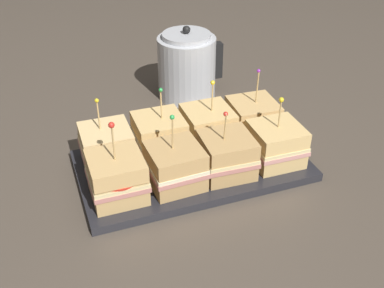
{
  "coord_description": "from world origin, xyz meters",
  "views": [
    {
      "loc": [
        -0.28,
        -0.78,
        0.6
      ],
      "look_at": [
        0.0,
        0.0,
        0.06
      ],
      "focal_mm": 45.0,
      "sensor_mm": 36.0,
      "label": 1
    }
  ],
  "objects_px": {
    "serving_platter": "(192,165)",
    "sandwich_back_center_left": "(159,136)",
    "sandwich_front_center_left": "(175,166)",
    "kettle_steel": "(187,66)",
    "sandwich_front_center_right": "(227,155)",
    "sandwich_back_far_left": "(107,147)",
    "sandwich_back_far_right": "(253,118)",
    "sandwich_back_center_right": "(208,128)",
    "sandwich_front_far_right": "(276,144)",
    "sandwich_front_far_left": "(117,177)"
  },
  "relations": [
    {
      "from": "serving_platter",
      "to": "kettle_steel",
      "type": "xyz_separation_m",
      "value": [
        0.1,
        0.32,
        0.08
      ]
    },
    {
      "from": "serving_platter",
      "to": "sandwich_back_center_left",
      "type": "xyz_separation_m",
      "value": [
        -0.05,
        0.06,
        0.05
      ]
    },
    {
      "from": "serving_platter",
      "to": "sandwich_front_far_right",
      "type": "relative_size",
      "value": 3.16
    },
    {
      "from": "sandwich_front_center_right",
      "to": "sandwich_back_center_left",
      "type": "xyz_separation_m",
      "value": [
        -0.11,
        0.11,
        0.0
      ]
    },
    {
      "from": "serving_platter",
      "to": "sandwich_front_far_right",
      "type": "xyz_separation_m",
      "value": [
        0.17,
        -0.05,
        0.05
      ]
    },
    {
      "from": "serving_platter",
      "to": "sandwich_front_center_right",
      "type": "xyz_separation_m",
      "value": [
        0.05,
        -0.06,
        0.05
      ]
    },
    {
      "from": "sandwich_back_far_left",
      "to": "kettle_steel",
      "type": "height_order",
      "value": "kettle_steel"
    },
    {
      "from": "serving_platter",
      "to": "sandwich_back_center_left",
      "type": "relative_size",
      "value": 3.04
    },
    {
      "from": "sandwich_front_center_right",
      "to": "sandwich_back_far_left",
      "type": "height_order",
      "value": "sandwich_back_far_left"
    },
    {
      "from": "sandwich_back_center_right",
      "to": "sandwich_back_far_right",
      "type": "xyz_separation_m",
      "value": [
        0.11,
        0.0,
        -0.0
      ]
    },
    {
      "from": "sandwich_front_far_right",
      "to": "sandwich_back_far_right",
      "type": "xyz_separation_m",
      "value": [
        0.0,
        0.11,
        -0.0
      ]
    },
    {
      "from": "sandwich_front_center_right",
      "to": "sandwich_back_far_left",
      "type": "distance_m",
      "value": 0.25
    },
    {
      "from": "sandwich_back_far_left",
      "to": "sandwich_front_far_right",
      "type": "bearing_deg",
      "value": -18.35
    },
    {
      "from": "sandwich_back_far_left",
      "to": "kettle_steel",
      "type": "relative_size",
      "value": 0.78
    },
    {
      "from": "serving_platter",
      "to": "sandwich_front_center_right",
      "type": "bearing_deg",
      "value": -46.21
    },
    {
      "from": "sandwich_front_far_left",
      "to": "sandwich_back_center_right",
      "type": "relative_size",
      "value": 1.05
    },
    {
      "from": "sandwich_front_center_left",
      "to": "sandwich_back_center_right",
      "type": "height_order",
      "value": "sandwich_back_center_right"
    },
    {
      "from": "sandwich_back_center_left",
      "to": "sandwich_back_center_right",
      "type": "xyz_separation_m",
      "value": [
        0.11,
        -0.0,
        0.0
      ]
    },
    {
      "from": "serving_platter",
      "to": "sandwich_back_far_left",
      "type": "distance_m",
      "value": 0.18
    },
    {
      "from": "sandwich_front_center_left",
      "to": "sandwich_back_center_left",
      "type": "bearing_deg",
      "value": 88.89
    },
    {
      "from": "sandwich_back_far_left",
      "to": "sandwich_front_center_right",
      "type": "bearing_deg",
      "value": -27.03
    },
    {
      "from": "sandwich_back_far_right",
      "to": "sandwich_front_far_left",
      "type": "bearing_deg",
      "value": -161.34
    },
    {
      "from": "sandwich_front_far_left",
      "to": "sandwich_back_far_left",
      "type": "relative_size",
      "value": 1.1
    },
    {
      "from": "sandwich_front_far_left",
      "to": "sandwich_back_center_left",
      "type": "distance_m",
      "value": 0.16
    },
    {
      "from": "sandwich_front_far_right",
      "to": "sandwich_back_center_right",
      "type": "distance_m",
      "value": 0.15
    },
    {
      "from": "sandwich_front_far_right",
      "to": "sandwich_back_center_left",
      "type": "relative_size",
      "value": 0.96
    },
    {
      "from": "serving_platter",
      "to": "sandwich_front_center_left",
      "type": "xyz_separation_m",
      "value": [
        -0.06,
        -0.06,
        0.05
      ]
    },
    {
      "from": "sandwich_back_center_left",
      "to": "sandwich_back_far_right",
      "type": "relative_size",
      "value": 0.96
    },
    {
      "from": "sandwich_front_center_right",
      "to": "kettle_steel",
      "type": "xyz_separation_m",
      "value": [
        0.05,
        0.38,
        0.03
      ]
    },
    {
      "from": "sandwich_front_far_right",
      "to": "sandwich_back_center_right",
      "type": "xyz_separation_m",
      "value": [
        -0.11,
        0.11,
        0.0
      ]
    },
    {
      "from": "serving_platter",
      "to": "sandwich_back_far_right",
      "type": "xyz_separation_m",
      "value": [
        0.17,
        0.06,
        0.05
      ]
    },
    {
      "from": "sandwich_front_center_left",
      "to": "sandwich_front_far_right",
      "type": "distance_m",
      "value": 0.22
    },
    {
      "from": "kettle_steel",
      "to": "sandwich_back_far_right",
      "type": "bearing_deg",
      "value": -76.93
    },
    {
      "from": "sandwich_front_far_left",
      "to": "sandwich_front_center_right",
      "type": "xyz_separation_m",
      "value": [
        0.22,
        0.0,
        -0.0
      ]
    },
    {
      "from": "sandwich_front_far_left",
      "to": "sandwich_back_center_right",
      "type": "bearing_deg",
      "value": 25.76
    },
    {
      "from": "sandwich_back_far_left",
      "to": "sandwich_back_far_right",
      "type": "bearing_deg",
      "value": 0.22
    },
    {
      "from": "serving_platter",
      "to": "sandwich_front_far_left",
      "type": "height_order",
      "value": "sandwich_front_far_left"
    },
    {
      "from": "sandwich_front_center_left",
      "to": "kettle_steel",
      "type": "distance_m",
      "value": 0.41
    },
    {
      "from": "sandwich_front_center_left",
      "to": "kettle_steel",
      "type": "height_order",
      "value": "kettle_steel"
    },
    {
      "from": "sandwich_back_far_right",
      "to": "sandwich_back_center_left",
      "type": "bearing_deg",
      "value": -179.53
    },
    {
      "from": "sandwich_front_center_right",
      "to": "sandwich_back_center_right",
      "type": "height_order",
      "value": "sandwich_back_center_right"
    },
    {
      "from": "sandwich_back_center_left",
      "to": "sandwich_back_far_right",
      "type": "bearing_deg",
      "value": 0.47
    },
    {
      "from": "sandwich_back_center_right",
      "to": "sandwich_back_far_right",
      "type": "relative_size",
      "value": 0.97
    },
    {
      "from": "sandwich_front_far_left",
      "to": "sandwich_back_center_left",
      "type": "bearing_deg",
      "value": 43.85
    },
    {
      "from": "sandwich_front_center_right",
      "to": "sandwich_back_center_right",
      "type": "relative_size",
      "value": 0.92
    },
    {
      "from": "sandwich_front_center_left",
      "to": "sandwich_back_far_left",
      "type": "xyz_separation_m",
      "value": [
        -0.11,
        0.11,
        -0.0
      ]
    },
    {
      "from": "sandwich_front_far_left",
      "to": "sandwich_back_center_left",
      "type": "height_order",
      "value": "sandwich_front_far_left"
    },
    {
      "from": "sandwich_front_far_left",
      "to": "sandwich_front_center_right",
      "type": "height_order",
      "value": "sandwich_front_far_left"
    },
    {
      "from": "sandwich_front_far_left",
      "to": "sandwich_front_center_right",
      "type": "distance_m",
      "value": 0.22
    },
    {
      "from": "serving_platter",
      "to": "sandwich_back_center_right",
      "type": "bearing_deg",
      "value": 43.37
    }
  ]
}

